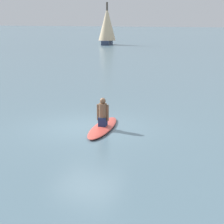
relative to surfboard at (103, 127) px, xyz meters
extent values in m
plane|color=slate|center=(-0.06, 0.64, -0.07)|extent=(400.00, 400.00, 0.00)
ellipsoid|color=#D84C3F|center=(0.00, 0.00, 0.00)|extent=(3.31, 1.36, 0.13)
cube|color=navy|center=(0.00, 0.00, 0.23)|extent=(0.40, 0.35, 0.33)
cylinder|color=brown|center=(0.00, 0.00, 0.64)|extent=(0.36, 0.36, 0.54)
sphere|color=brown|center=(0.00, 0.00, 1.01)|extent=(0.22, 0.22, 0.22)
cylinder|color=brown|center=(-0.04, 0.18, 0.57)|extent=(0.10, 0.10, 0.60)
cylinder|color=brown|center=(0.04, -0.18, 0.57)|extent=(0.10, 0.10, 0.60)
cube|color=#2D3851|center=(45.96, 21.70, 0.28)|extent=(4.04, 2.07, 0.70)
cylinder|color=#4C4238|center=(45.96, 21.70, 3.59)|extent=(0.31, 0.31, 5.91)
cone|color=beige|center=(45.96, 21.70, 3.23)|extent=(3.29, 3.29, 5.20)
camera|label=1|loc=(-12.97, -6.36, 3.92)|focal=64.53mm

